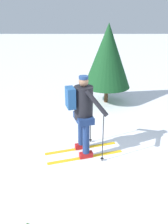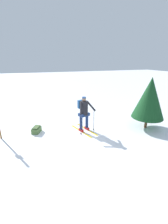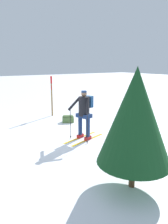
% 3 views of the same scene
% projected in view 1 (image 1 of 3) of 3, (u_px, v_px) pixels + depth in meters
% --- Properties ---
extents(ground_plane, '(80.00, 80.00, 0.00)m').
position_uv_depth(ground_plane, '(120.00, 176.00, 4.33)').
color(ground_plane, white).
extents(skier, '(1.80, 1.05, 1.81)m').
position_uv_depth(skier, '(83.00, 110.00, 4.62)').
color(skier, gold).
rests_on(skier, ground_plane).
extents(pine_tree, '(1.64, 1.64, 2.74)m').
position_uv_depth(pine_tree, '(108.00, 56.00, 7.42)').
color(pine_tree, '#4C331E').
rests_on(pine_tree, ground_plane).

